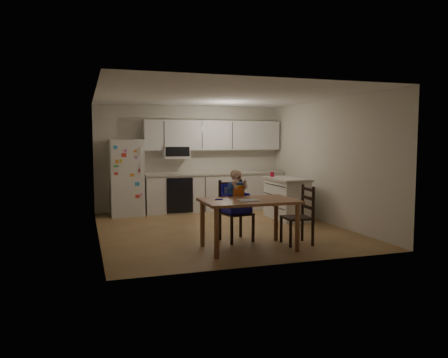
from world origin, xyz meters
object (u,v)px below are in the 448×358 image
at_px(chair_side, 302,211).
at_px(chair_booster, 235,198).
at_px(red_cup, 272,174).
at_px(dining_table, 249,206).
at_px(refrigerator, 127,177).
at_px(kitchen_island, 287,198).

bearing_deg(chair_side, chair_booster, -118.32).
height_order(red_cup, dining_table, red_cup).
bearing_deg(refrigerator, chair_side, -56.58).
height_order(refrigerator, dining_table, refrigerator).
bearing_deg(dining_table, kitchen_island, 51.75).
relative_size(kitchen_island, dining_table, 0.83).
bearing_deg(kitchen_island, red_cup, 115.92).
xyz_separation_m(red_cup, dining_table, (-1.53, -2.54, -0.27)).
bearing_deg(chair_booster, dining_table, -99.62).
bearing_deg(kitchen_island, chair_booster, -137.95).
distance_m(refrigerator, dining_table, 4.02).
bearing_deg(red_cup, chair_booster, -128.78).
xyz_separation_m(chair_booster, chair_side, (0.95, -0.57, -0.18)).
bearing_deg(refrigerator, chair_booster, -64.60).
height_order(kitchen_island, chair_side, chair_side).
xyz_separation_m(kitchen_island, chair_side, (-0.77, -2.13, 0.09)).
xyz_separation_m(kitchen_island, red_cup, (-0.18, 0.37, 0.49)).
xyz_separation_m(refrigerator, dining_table, (1.49, -3.73, -0.18)).
height_order(red_cup, chair_side, red_cup).
distance_m(red_cup, dining_table, 2.98).
bearing_deg(red_cup, refrigerator, 158.46).
bearing_deg(chair_booster, kitchen_island, 31.60).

